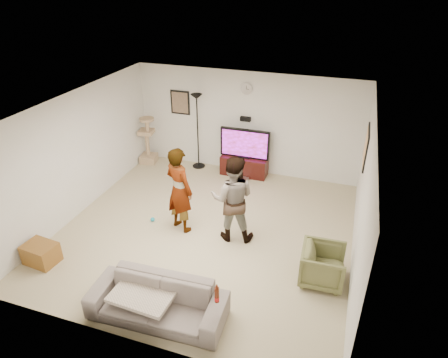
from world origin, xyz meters
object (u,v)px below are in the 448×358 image
(tv, at_px, (245,143))
(sofa, at_px, (157,301))
(beer_bottle, at_px, (217,295))
(armchair, at_px, (323,265))
(person_left, at_px, (179,190))
(side_table, at_px, (41,253))
(person_right, at_px, (233,199))
(cat_tree, at_px, (147,140))
(tv_stand, at_px, (244,166))
(floor_lamp, at_px, (198,132))

(tv, distance_m, sofa, 4.78)
(beer_bottle, relative_size, armchair, 0.35)
(person_left, xyz_separation_m, side_table, (-1.90, -1.72, -0.68))
(person_left, height_order, person_right, person_left)
(beer_bottle, bearing_deg, cat_tree, 127.51)
(tv_stand, bearing_deg, side_table, -119.67)
(cat_tree, xyz_separation_m, beer_bottle, (3.54, -4.61, 0.09))
(person_left, relative_size, armchair, 2.44)
(person_left, relative_size, person_right, 1.02)
(person_right, bearing_deg, tv, -90.04)
(floor_lamp, distance_m, armchair, 4.81)
(sofa, bearing_deg, cat_tree, 117.10)
(person_left, relative_size, sofa, 0.86)
(cat_tree, relative_size, beer_bottle, 5.01)
(tv, relative_size, beer_bottle, 4.84)
(tv, distance_m, beer_bottle, 4.84)
(floor_lamp, distance_m, cat_tree, 1.40)
(tv_stand, relative_size, sofa, 0.57)
(beer_bottle, distance_m, side_table, 3.48)
(person_right, bearing_deg, beer_bottle, 91.11)
(tv, bearing_deg, person_right, -79.10)
(side_table, bearing_deg, beer_bottle, -7.37)
(floor_lamp, xyz_separation_m, cat_tree, (-1.35, -0.18, -0.33))
(tv_stand, relative_size, beer_bottle, 4.55)
(side_table, bearing_deg, tv, 60.33)
(floor_lamp, relative_size, beer_bottle, 7.63)
(cat_tree, bearing_deg, person_left, -50.41)
(cat_tree, relative_size, person_left, 0.73)
(tv, xyz_separation_m, person_left, (-0.55, -2.58, 0.03))
(cat_tree, xyz_separation_m, person_right, (3.07, -2.41, 0.22))
(tv, relative_size, side_table, 2.19)
(floor_lamp, height_order, person_left, floor_lamp)
(sofa, distance_m, side_table, 2.53)
(floor_lamp, height_order, side_table, floor_lamp)
(tv, xyz_separation_m, sofa, (0.03, -4.75, -0.54))
(tv_stand, distance_m, beer_bottle, 4.87)
(person_left, relative_size, beer_bottle, 6.92)
(cat_tree, xyz_separation_m, side_table, (0.13, -4.17, -0.44))
(tv, distance_m, side_table, 5.00)
(floor_lamp, distance_m, sofa, 5.00)
(cat_tree, relative_size, person_right, 0.74)
(person_right, xyz_separation_m, armchair, (1.75, -0.68, -0.52))
(tv_stand, relative_size, cat_tree, 0.91)
(sofa, bearing_deg, side_table, 167.48)
(person_left, bearing_deg, beer_bottle, 149.48)
(tv, distance_m, cat_tree, 2.59)
(floor_lamp, height_order, beer_bottle, floor_lamp)
(armchair, bearing_deg, beer_bottle, 137.64)
(tv_stand, distance_m, person_left, 2.72)
(cat_tree, relative_size, armchair, 1.77)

